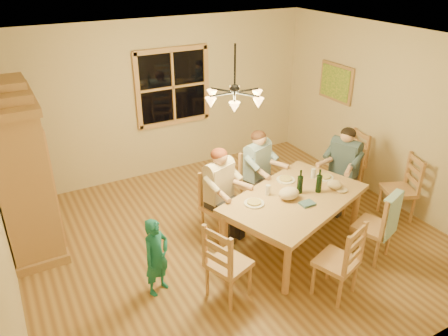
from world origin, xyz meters
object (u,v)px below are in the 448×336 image
chair_near_right (371,236)px  chair_spare_front (397,199)px  chandelier (235,97)px  adult_plaid_man (258,162)px  chair_spare_back (347,171)px  chair_end_right (340,190)px  child (157,257)px  chair_near_left (335,272)px  wine_bottle_b (319,181)px  wine_bottle_a (300,182)px  chair_far_left (220,216)px  chair_far_right (257,194)px  chair_end_left (229,274)px  adult_woman (220,182)px  armoire (22,175)px  adult_slate_man (344,159)px  dining_table (295,203)px

chair_near_right → chair_spare_front: (1.05, 0.51, 0.00)m
chandelier → adult_plaid_man: (0.70, 0.49, -1.24)m
chair_spare_back → chair_end_right: bearing=136.7°
child → chair_spare_back: size_ratio=0.99×
chair_near_left → adult_plaid_man: (0.19, 1.97, 0.54)m
wine_bottle_b → child: (-2.28, 0.06, -0.43)m
wine_bottle_a → chair_far_left: bearing=144.1°
chair_far_right → chair_end_left: bearing=28.0°
chair_far_left → chair_near_left: size_ratio=1.00×
adult_plaid_man → chair_spare_back: 1.83m
adult_woman → adult_plaid_man: (0.79, 0.28, 0.00)m
chandelier → adult_woman: bearing=115.1°
chair_near_left → chair_spare_back: same height
armoire → chair_near_right: bearing=-32.3°
chair_end_left → chair_spare_back: same height
adult_woman → armoire: bearing=-44.0°
chair_far_right → chair_spare_front: 2.09m
wine_bottle_a → chair_spare_front: 1.81m
chair_near_right → adult_slate_man: bearing=46.7°
wine_bottle_a → chair_spare_back: bearing=26.1°
chair_spare_back → chair_far_left: bearing=102.6°
chair_far_right → chandelier: bearing=15.1°
chair_far_left → chair_spare_front: 2.69m
dining_table → child: 1.94m
chair_near_left → wine_bottle_b: bearing=43.3°
chair_near_right → child: bearing=145.6°
armoire → chair_near_left: 4.08m
child → chair_end_right: bearing=-17.7°
chair_end_left → adult_slate_man: (2.48, 0.89, 0.54)m
chandelier → chair_near_right: bearing=-39.7°
chair_near_left → chair_spare_back: (1.94, 1.89, 0.00)m
child → chair_end_left: bearing=-59.2°
dining_table → adult_plaid_man: (0.05, 0.97, 0.18)m
chair_near_right → chair_spare_front: bearing=6.4°
dining_table → child: child is taller
adult_slate_man → child: (-3.17, -0.42, -0.35)m
adult_woman → chair_spare_back: (2.54, 0.20, -0.54)m
chair_far_left → chair_far_right: size_ratio=1.00×
chair_far_left → chair_spare_back: 2.55m
chandelier → chair_spare_front: (2.45, -0.66, -1.77)m
chair_end_right → adult_woman: size_ratio=1.13×
adult_woman → adult_slate_man: 2.00m
chair_near_right → adult_plaid_man: (-0.70, 1.65, 0.54)m
chair_end_left → adult_plaid_man: adult_plaid_man is taller
adult_plaid_man → armoire: bearing=-33.5°
armoire → chair_far_right: bearing=-13.8°
chair_end_left → chair_spare_back: 3.32m
chair_far_left → adult_plaid_man: size_ratio=1.13×
child → chair_spare_back: (3.73, 0.87, -0.19)m
chair_far_left → wine_bottle_a: 1.23m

